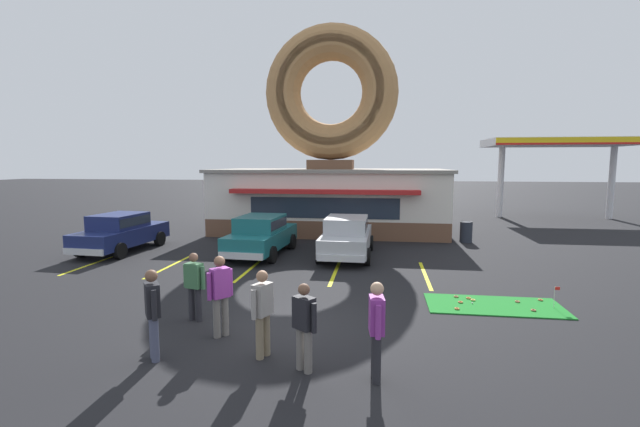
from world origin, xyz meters
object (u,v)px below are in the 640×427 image
(car_silver, at_px, (347,235))
(pedestrian_beanie_man, at_px, (376,326))
(putting_flag_pin, at_px, (556,292))
(trash_bin, at_px, (466,232))
(car_teal, at_px, (261,234))
(pedestrian_leather_jacket_man, at_px, (194,283))
(pedestrian_clipboard_woman, at_px, (153,310))
(pedestrian_hooded_kid, at_px, (220,292))
(car_navy, at_px, (121,231))
(golf_ball, at_px, (472,303))
(pedestrian_blue_sweater_man, at_px, (263,309))
(pedestrian_crossing_woman, at_px, (304,323))

(car_silver, xyz_separation_m, pedestrian_beanie_man, (1.25, -9.61, 0.09))
(putting_flag_pin, relative_size, trash_bin, 0.56)
(car_teal, height_order, trash_bin, car_teal)
(pedestrian_leather_jacket_man, relative_size, pedestrian_clipboard_woman, 0.93)
(putting_flag_pin, height_order, pedestrian_hooded_kid, pedestrian_hooded_kid)
(car_teal, distance_m, car_navy, 6.02)
(car_teal, relative_size, trash_bin, 4.78)
(pedestrian_beanie_man, bearing_deg, car_teal, 116.27)
(car_navy, bearing_deg, pedestrian_leather_jacket_man, -47.82)
(trash_bin, bearing_deg, car_teal, -155.28)
(putting_flag_pin, bearing_deg, pedestrian_clipboard_woman, -154.79)
(putting_flag_pin, bearing_deg, golf_ball, 179.61)
(pedestrian_blue_sweater_man, distance_m, trash_bin, 14.33)
(car_teal, xyz_separation_m, pedestrian_beanie_man, (4.68, -9.49, 0.09))
(car_silver, distance_m, pedestrian_crossing_woman, 9.45)
(golf_ball, xyz_separation_m, putting_flag_pin, (2.03, -0.01, 0.39))
(car_navy, bearing_deg, car_teal, 1.35)
(putting_flag_pin, height_order, pedestrian_blue_sweater_man, pedestrian_blue_sweater_man)
(golf_ball, bearing_deg, pedestrian_clipboard_woman, -148.30)
(car_navy, relative_size, pedestrian_hooded_kid, 2.65)
(pedestrian_beanie_man, relative_size, pedestrian_crossing_woman, 1.07)
(car_navy, bearing_deg, pedestrian_hooded_kid, -46.98)
(trash_bin, bearing_deg, car_navy, -164.23)
(car_navy, distance_m, pedestrian_crossing_woman, 13.16)
(pedestrian_hooded_kid, relative_size, pedestrian_leather_jacket_man, 1.08)
(car_teal, height_order, pedestrian_beanie_man, pedestrian_beanie_man)
(putting_flag_pin, distance_m, car_navy, 16.03)
(putting_flag_pin, bearing_deg, pedestrian_blue_sweater_man, -151.03)
(pedestrian_clipboard_woman, bearing_deg, car_silver, 72.82)
(pedestrian_blue_sweater_man, bearing_deg, pedestrian_hooded_kid, 144.52)
(putting_flag_pin, distance_m, car_silver, 7.85)
(car_teal, relative_size, pedestrian_blue_sweater_man, 2.75)
(pedestrian_leather_jacket_man, distance_m, pedestrian_beanie_man, 4.80)
(pedestrian_clipboard_woman, bearing_deg, pedestrian_hooded_kid, 54.97)
(putting_flag_pin, bearing_deg, pedestrian_crossing_woman, -144.48)
(car_teal, height_order, pedestrian_blue_sweater_man, pedestrian_blue_sweater_man)
(golf_ball, relative_size, pedestrian_clipboard_woman, 0.02)
(pedestrian_leather_jacket_man, relative_size, pedestrian_beanie_man, 0.94)
(pedestrian_crossing_woman, bearing_deg, putting_flag_pin, 35.52)
(pedestrian_blue_sweater_man, bearing_deg, car_silver, 84.27)
(pedestrian_leather_jacket_man, distance_m, pedestrian_crossing_woman, 3.63)
(putting_flag_pin, distance_m, car_teal, 10.57)
(putting_flag_pin, relative_size, pedestrian_beanie_man, 0.32)
(golf_ball, height_order, car_navy, car_navy)
(pedestrian_hooded_kid, distance_m, pedestrian_clipboard_woman, 1.48)
(car_silver, bearing_deg, pedestrian_leather_jacket_man, -112.14)
(car_teal, xyz_separation_m, pedestrian_clipboard_woman, (0.53, -9.28, 0.10))
(putting_flag_pin, relative_size, car_teal, 0.12)
(car_silver, height_order, pedestrian_leather_jacket_man, pedestrian_leather_jacket_man)
(pedestrian_clipboard_woman, bearing_deg, pedestrian_beanie_man, -2.81)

